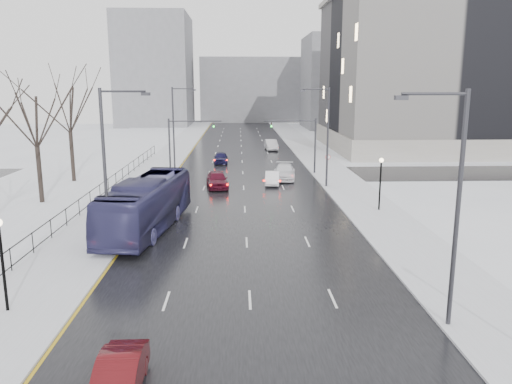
{
  "coord_description": "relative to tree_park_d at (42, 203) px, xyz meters",
  "views": [
    {
      "loc": [
        -0.5,
        -9.35,
        10.08
      ],
      "look_at": [
        0.77,
        26.33,
        2.5
      ],
      "focal_mm": 35.0,
      "sensor_mm": 36.0,
      "label": 1
    }
  ],
  "objects": [
    {
      "name": "iron_fence",
      "position": [
        4.8,
        -4.0,
        0.91
      ],
      "size": [
        0.06,
        70.0,
        1.3
      ],
      "color": "black",
      "rests_on": "sidewalk_left"
    },
    {
      "name": "streetlight_r_near",
      "position": [
        25.97,
        -24.0,
        5.62
      ],
      "size": [
        2.95,
        0.25,
        10.0
      ],
      "color": "#2D2D33",
      "rests_on": "ground"
    },
    {
      "name": "road",
      "position": [
        17.8,
        26.0,
        0.02
      ],
      "size": [
        16.0,
        150.0,
        0.04
      ],
      "primitive_type": "cube",
      "color": "black",
      "rests_on": "ground"
    },
    {
      "name": "sedan_right_far",
      "position": [
        22.34,
        10.66,
        0.86
      ],
      "size": [
        2.87,
        5.83,
        1.63
      ],
      "primitive_type": "imported",
      "rotation": [
        0.0,
        0.0,
        -0.11
      ],
      "color": "white",
      "rests_on": "road"
    },
    {
      "name": "sedan_right_distant",
      "position": [
        22.57,
        36.36,
        0.88
      ],
      "size": [
        2.05,
        5.17,
        1.67
      ],
      "primitive_type": "imported",
      "rotation": [
        0.0,
        0.0,
        0.06
      ],
      "color": "#B9B8BD",
      "rests_on": "road"
    },
    {
      "name": "civic_building",
      "position": [
        52.8,
        38.0,
        11.21
      ],
      "size": [
        41.0,
        31.0,
        24.8
      ],
      "color": "gray",
      "rests_on": "ground"
    },
    {
      "name": "tree_park_d",
      "position": [
        0.0,
        0.0,
        0.0
      ],
      "size": [
        8.75,
        8.75,
        12.5
      ],
      "primitive_type": null,
      "color": "black",
      "rests_on": "ground"
    },
    {
      "name": "sedan_right_near",
      "position": [
        20.82,
        7.64,
        0.72
      ],
      "size": [
        1.79,
        4.23,
        1.36
      ],
      "primitive_type": "imported",
      "rotation": [
        0.0,
        0.0,
        -0.09
      ],
      "color": "white",
      "rests_on": "road"
    },
    {
      "name": "bldg_far_left",
      "position": [
        -4.2,
        91.0,
        14.0
      ],
      "size": [
        18.0,
        22.0,
        28.0
      ],
      "primitive_type": "cube",
      "color": "slate",
      "rests_on": "ground"
    },
    {
      "name": "sedan_center_far",
      "position": [
        14.96,
        22.5,
        0.79
      ],
      "size": [
        1.86,
        4.44,
        1.5
      ],
      "primitive_type": "imported",
      "rotation": [
        0.0,
        0.0,
        0.02
      ],
      "color": "#15133A",
      "rests_on": "road"
    },
    {
      "name": "streetlight_r_mid",
      "position": [
        25.97,
        6.0,
        5.62
      ],
      "size": [
        2.95,
        0.25,
        10.0
      ],
      "color": "#2D2D33",
      "rests_on": "ground"
    },
    {
      "name": "bus",
      "position": [
        10.8,
        -8.74,
        1.9
      ],
      "size": [
        4.9,
        13.67,
        3.73
      ],
      "primitive_type": "imported",
      "rotation": [
        0.0,
        0.0,
        -0.14
      ],
      "color": "navy",
      "rests_on": "road"
    },
    {
      "name": "bldg_far_center",
      "position": [
        21.8,
        106.0,
        9.0
      ],
      "size": [
        30.0,
        18.0,
        18.0
      ],
      "primitive_type": "cube",
      "color": "slate",
      "rests_on": "ground"
    },
    {
      "name": "no_uturn_sign",
      "position": [
        27.0,
        10.0,
        2.3
      ],
      "size": [
        0.6,
        0.06,
        2.7
      ],
      "color": "#2D2D33",
      "rests_on": "sidewalk_right"
    },
    {
      "name": "park_strip",
      "position": [
        -2.2,
        26.0,
        0.06
      ],
      "size": [
        14.0,
        150.0,
        0.12
      ],
      "primitive_type": "cube",
      "color": "white",
      "rests_on": "ground"
    },
    {
      "name": "mast_signal_right",
      "position": [
        25.13,
        14.0,
        4.11
      ],
      "size": [
        6.1,
        0.33,
        6.5
      ],
      "color": "#2D2D33",
      "rests_on": "ground"
    },
    {
      "name": "bldg_far_right",
      "position": [
        45.8,
        81.0,
        11.0
      ],
      "size": [
        24.0,
        20.0,
        22.0
      ],
      "primitive_type": "cube",
      "color": "slate",
      "rests_on": "ground"
    },
    {
      "name": "cross_road",
      "position": [
        17.8,
        14.0,
        0.02
      ],
      "size": [
        130.0,
        10.0,
        0.04
      ],
      "primitive_type": "cube",
      "color": "black",
      "rests_on": "ground"
    },
    {
      "name": "sedan_left_near",
      "position": [
        13.3,
        -28.44,
        0.71
      ],
      "size": [
        1.48,
        4.1,
        1.35
      ],
      "primitive_type": "imported",
      "rotation": [
        0.0,
        0.0,
        0.01
      ],
      "color": "#4D0D10",
      "rests_on": "road"
    },
    {
      "name": "streetlight_l_far",
      "position": [
        9.63,
        18.0,
        5.62
      ],
      "size": [
        2.95,
        0.25,
        10.0
      ],
      "color": "#2D2D33",
      "rests_on": "ground"
    },
    {
      "name": "lamppost_l",
      "position": [
        6.8,
        -22.0,
        2.94
      ],
      "size": [
        0.36,
        0.36,
        4.28
      ],
      "color": "black",
      "rests_on": "sidewalk_left"
    },
    {
      "name": "sidewalk_left",
      "position": [
        7.3,
        26.0,
        0.08
      ],
      "size": [
        5.0,
        150.0,
        0.16
      ],
      "primitive_type": "cube",
      "color": "silver",
      "rests_on": "ground"
    },
    {
      "name": "mast_signal_left",
      "position": [
        10.47,
        14.0,
        4.11
      ],
      "size": [
        6.1,
        0.33,
        6.5
      ],
      "color": "#2D2D33",
      "rests_on": "ground"
    },
    {
      "name": "sedan_center_near",
      "position": [
        15.13,
        6.15,
        0.89
      ],
      "size": [
        2.61,
        5.18,
        1.69
      ],
      "primitive_type": "imported",
      "rotation": [
        0.0,
        0.0,
        0.13
      ],
      "color": "#4C0D1E",
      "rests_on": "road"
    },
    {
      "name": "lamppost_r_mid",
      "position": [
        28.8,
        -4.0,
        2.94
      ],
      "size": [
        0.36,
        0.36,
        4.28
      ],
      "color": "black",
      "rests_on": "sidewalk_right"
    },
    {
      "name": "tree_park_e",
      "position": [
        -0.4,
        10.0,
        0.0
      ],
      "size": [
        9.45,
        9.45,
        13.5
      ],
      "primitive_type": null,
      "color": "black",
      "rests_on": "ground"
    },
    {
      "name": "sidewalk_right",
      "position": [
        28.3,
        26.0,
        0.08
      ],
      "size": [
        5.0,
        150.0,
        0.16
      ],
      "primitive_type": "cube",
      "color": "silver",
      "rests_on": "ground"
    },
    {
      "name": "streetlight_l_near",
      "position": [
        9.63,
        -14.0,
        5.62
      ],
      "size": [
        2.95,
        0.25,
        10.0
      ],
      "color": "#2D2D33",
      "rests_on": "ground"
    }
  ]
}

